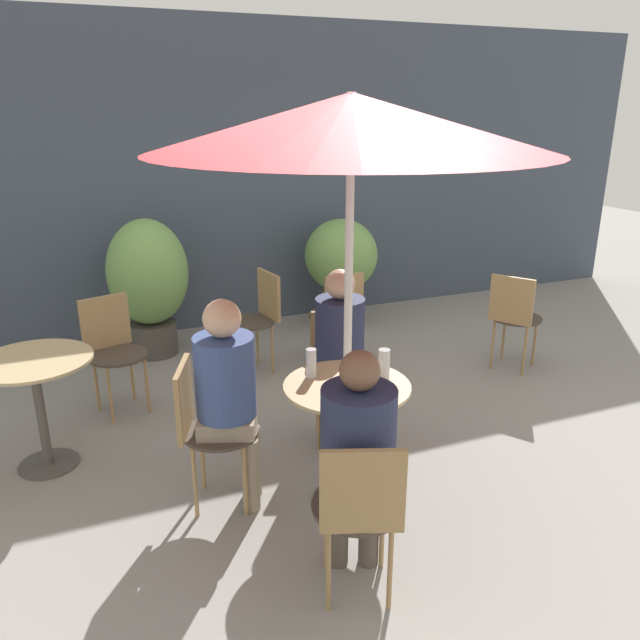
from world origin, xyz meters
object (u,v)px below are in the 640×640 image
object	(u,v)px
bistro_chair_6	(112,343)
umbrella	(351,124)
bistro_chair_0	(338,362)
potted_plant_0	(148,279)
beer_glass_2	(345,388)
beer_glass_0	(384,364)
bistro_chair_2	(360,505)
cafe_table_near	(347,413)
bistro_chair_3	(514,313)
seated_person_2	(358,450)
potted_plant_1	(341,262)
seated_person_0	(340,343)
bistro_chair_1	(204,420)
beer_glass_1	(311,363)
bistro_chair_5	(259,312)
cafe_table_far	(37,386)
seated_person_1	(228,386)
bistro_chair_4	(338,310)

from	to	relation	value
bistro_chair_6	umbrella	bearing A→B (deg)	-73.66
bistro_chair_0	potted_plant_0	distance (m)	2.24
bistro_chair_0	beer_glass_2	xyz separation A→B (m)	(-0.38, -0.95, 0.29)
bistro_chair_0	beer_glass_0	distance (m)	0.81
bistro_chair_2	potted_plant_0	size ratio (longest dim) A/B	0.69
cafe_table_near	bistro_chair_3	size ratio (longest dim) A/B	0.85
seated_person_2	potted_plant_1	size ratio (longest dim) A/B	1.08
bistro_chair_0	cafe_table_near	bearing A→B (deg)	-90.00
potted_plant_1	seated_person_0	bearing A→B (deg)	-114.06
bistro_chair_1	beer_glass_1	bearing A→B (deg)	-79.49
bistro_chair_5	umbrella	distance (m)	2.56
cafe_table_near	seated_person_0	bearing A→B (deg)	69.80
bistro_chair_3	umbrella	xyz separation A→B (m)	(-2.09, -1.18, 1.58)
cafe_table_far	beer_glass_1	bearing A→B (deg)	-30.74
bistro_chair_1	bistro_chair_3	bearing A→B (deg)	-52.10
bistro_chair_1	cafe_table_far	bearing A→B (deg)	68.55
seated_person_1	potted_plant_1	xyz separation A→B (m)	(1.83, 2.60, -0.06)
beer_glass_2	bistro_chair_4	bearing A→B (deg)	67.26
bistro_chair_3	potted_plant_1	size ratio (longest dim) A/B	0.77
cafe_table_far	beer_glass_0	size ratio (longest dim) A/B	4.25
bistro_chair_0	seated_person_2	distance (m)	1.47
seated_person_1	potted_plant_1	world-z (taller)	seated_person_1
bistro_chair_6	potted_plant_0	distance (m)	1.12
bistro_chair_4	bistro_chair_6	bearing A→B (deg)	-4.13
bistro_chair_1	umbrella	size ratio (longest dim) A/B	0.38
beer_glass_2	umbrella	world-z (taller)	umbrella
cafe_table_near	bistro_chair_4	size ratio (longest dim) A/B	0.85
bistro_chair_4	seated_person_2	world-z (taller)	seated_person_2
seated_person_2	umbrella	world-z (taller)	umbrella
bistro_chair_2	potted_plant_0	xyz separation A→B (m)	(-0.44, 3.50, 0.19)
bistro_chair_5	bistro_chair_0	bearing A→B (deg)	-1.68
bistro_chair_5	bistro_chair_4	bearing A→B (deg)	62.39
beer_glass_2	potted_plant_0	world-z (taller)	potted_plant_0
cafe_table_near	bistro_chair_0	size ratio (longest dim) A/B	0.85
bistro_chair_2	bistro_chair_4	world-z (taller)	same
bistro_chair_4	seated_person_1	world-z (taller)	seated_person_1
potted_plant_0	beer_glass_0	bearing A→B (deg)	-71.06
potted_plant_0	umbrella	xyz separation A→B (m)	(0.72, -2.75, 1.40)
potted_plant_0	potted_plant_1	world-z (taller)	potted_plant_0
bistro_chair_5	beer_glass_0	bearing A→B (deg)	-6.18
seated_person_2	bistro_chair_0	bearing A→B (deg)	-90.00
umbrella	seated_person_2	bearing A→B (deg)	-110.20
cafe_table_near	bistro_chair_4	distance (m)	1.96
cafe_table_far	beer_glass_2	bearing A→B (deg)	-39.51
bistro_chair_2	beer_glass_2	bearing A→B (deg)	-87.13
seated_person_0	seated_person_2	world-z (taller)	seated_person_0
seated_person_0	beer_glass_1	bearing A→B (deg)	-109.91
bistro_chair_5	seated_person_2	xyz separation A→B (m)	(-0.32, -2.63, 0.19)
bistro_chair_1	bistro_chair_3	world-z (taller)	same
cafe_table_near	cafe_table_far	size ratio (longest dim) A/B	1.00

